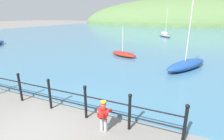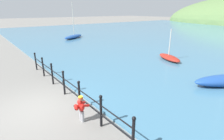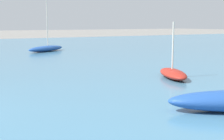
# 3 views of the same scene
# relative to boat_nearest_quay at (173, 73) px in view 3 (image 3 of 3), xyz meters

# --- Properties ---
(boat_nearest_quay) EXTENTS (2.71, 1.83, 2.43)m
(boat_nearest_quay) POSITION_rel_boat_nearest_quay_xyz_m (0.00, 0.00, 0.00)
(boat_nearest_quay) COLOR maroon
(boat_nearest_quay) RESTS_ON water
(boat_green_fishing) EXTENTS (3.01, 4.00, 4.92)m
(boat_green_fishing) POSITION_rel_boat_nearest_quay_xyz_m (-15.29, -0.88, 0.06)
(boat_green_fishing) COLOR #1E4793
(boat_green_fishing) RESTS_ON water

